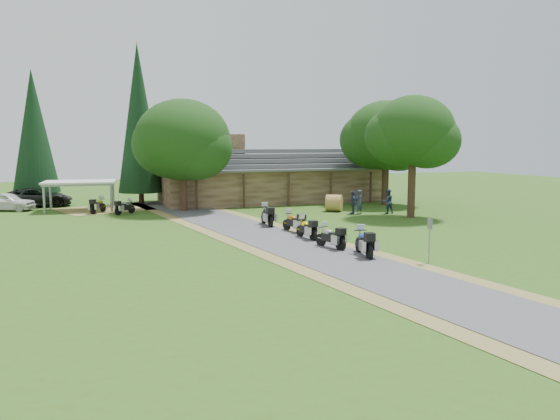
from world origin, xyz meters
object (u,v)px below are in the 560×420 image
object	(u,v)px
lodge	(271,175)
motorcycle_row_d	(294,221)
car_dark_suv	(36,193)
motorcycle_carport_b	(125,206)
motorcycle_row_b	(331,236)
motorcycle_row_a	(364,241)
car_white_sedan	(6,199)
motorcycle_carport_a	(98,205)
hay_bale	(334,203)
carport	(80,196)
motorcycle_row_c	(306,228)
motorcycle_row_e	(267,215)

from	to	relation	value
lodge	motorcycle_row_d	xyz separation A→B (m)	(-4.68, -17.43, -1.78)
car_dark_suv	motorcycle_carport_b	xyz separation A→B (m)	(6.66, -7.52, -0.60)
motorcycle_row_b	motorcycle_carport_b	bearing A→B (deg)	9.70
car_dark_suv	motorcycle_row_a	world-z (taller)	car_dark_suv
car_white_sedan	motorcycle_carport_a	world-z (taller)	car_white_sedan
hay_bale	motorcycle_row_d	bearing A→B (deg)	-129.19
carport	motorcycle_row_b	world-z (taller)	carport
lodge	motorcycle_row_a	xyz separation A→B (m)	(-4.15, -25.18, -1.73)
motorcycle_carport_b	motorcycle_row_a	bearing A→B (deg)	-104.14
motorcycle_row_d	motorcycle_carport_a	size ratio (longest dim) A/B	1.04
car_dark_suv	motorcycle_row_a	distance (m)	31.98
car_white_sedan	motorcycle_row_b	distance (m)	29.13
motorcycle_row_b	motorcycle_carport_a	distance (m)	22.02
car_white_sedan	motorcycle_row_c	size ratio (longest dim) A/B	2.97
car_white_sedan	motorcycle_row_e	xyz separation A→B (m)	(17.05, -14.72, -0.21)
motorcycle_row_e	motorcycle_carport_b	world-z (taller)	motorcycle_row_e
motorcycle_row_a	lodge	bearing A→B (deg)	1.93
motorcycle_carport_b	hay_bale	xyz separation A→B (m)	(15.75, -4.03, 0.06)
carport	hay_bale	size ratio (longest dim) A/B	4.12
hay_bale	motorcycle_carport_b	bearing A→B (deg)	165.65
motorcycle_row_b	motorcycle_row_d	bearing A→B (deg)	-18.31
car_white_sedan	motorcycle_row_c	distance (m)	26.75
motorcycle_row_b	motorcycle_carport_b	world-z (taller)	motorcycle_row_b
lodge	hay_bale	size ratio (longest dim) A/B	16.07
carport	motorcycle_row_a	xyz separation A→B (m)	(12.68, -23.63, -0.47)
motorcycle_row_a	motorcycle_row_e	bearing A→B (deg)	17.78
carport	car_dark_suv	world-z (taller)	car_dark_suv
lodge	car_dark_suv	size ratio (longest dim) A/B	3.40
motorcycle_row_e	car_white_sedan	bearing A→B (deg)	52.73
car_white_sedan	motorcycle_row_e	size ratio (longest dim) A/B	2.64
motorcycle_row_b	motorcycle_carport_a	world-z (taller)	motorcycle_row_b
car_white_sedan	motorcycle_carport_b	bearing A→B (deg)	-100.26
motorcycle_row_d	hay_bale	bearing A→B (deg)	-53.38
motorcycle_row_c	motorcycle_carport_b	xyz separation A→B (m)	(-8.78, 14.76, -0.05)
motorcycle_row_a	motorcycle_row_d	xyz separation A→B (m)	(-0.53, 7.75, -0.05)
motorcycle_carport_a	motorcycle_row_d	bearing A→B (deg)	-110.06
carport	motorcycle_row_e	bearing A→B (deg)	-42.34
motorcycle_row_c	motorcycle_row_e	size ratio (longest dim) A/B	0.89
motorcycle_row_b	motorcycle_row_e	size ratio (longest dim) A/B	0.90
lodge	hay_bale	xyz separation A→B (m)	(2.07, -9.15, -1.78)
car_dark_suv	motorcycle_row_a	size ratio (longest dim) A/B	3.00
carport	motorcycle_carport_b	size ratio (longest dim) A/B	3.12
motorcycle_carport_b	hay_bale	size ratio (longest dim) A/B	1.32
lodge	motorcycle_carport_b	xyz separation A→B (m)	(-13.68, -5.12, -1.85)
motorcycle_row_a	motorcycle_row_b	distance (m)	2.39
motorcycle_row_b	motorcycle_row_c	world-z (taller)	motorcycle_row_b
carport	motorcycle_carport_a	distance (m)	2.53
motorcycle_carport_b	hay_bale	world-z (taller)	hay_bale
motorcycle_row_a	motorcycle_row_e	world-z (taller)	motorcycle_row_e
motorcycle_carport_a	motorcycle_row_c	bearing A→B (deg)	-115.07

